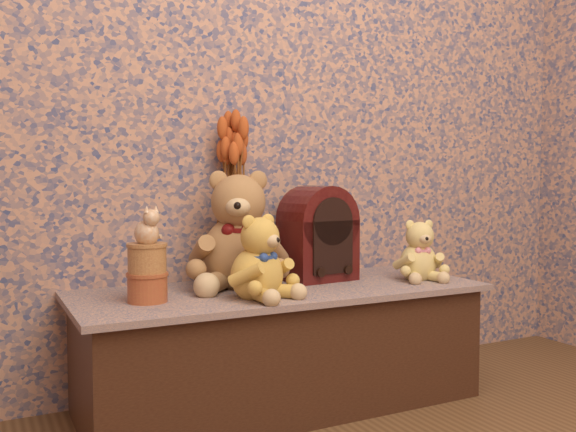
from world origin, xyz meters
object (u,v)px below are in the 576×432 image
object	(u,v)px
teddy_medium	(257,253)
biscuit_tin_lower	(147,288)
ceramic_vase	(235,252)
cathedral_radio	(318,233)
cat_figurine	(147,225)
teddy_large	(239,225)
teddy_small	(418,247)

from	to	relation	value
teddy_medium	biscuit_tin_lower	world-z (taller)	teddy_medium
teddy_medium	ceramic_vase	size ratio (longest dim) A/B	1.34
cathedral_radio	cat_figurine	size ratio (longest dim) A/B	2.92
teddy_medium	biscuit_tin_lower	size ratio (longest dim) A/B	2.36
teddy_large	cat_figurine	world-z (taller)	teddy_large
teddy_medium	teddy_small	bearing A→B (deg)	-19.11
cathedral_radio	teddy_small	bearing A→B (deg)	-31.89
teddy_medium	ceramic_vase	distance (m)	0.33
teddy_medium	cathedral_radio	distance (m)	0.39
cathedral_radio	cat_figurine	bearing A→B (deg)	-174.70
teddy_small	cat_figurine	bearing A→B (deg)	-167.02
biscuit_tin_lower	cat_figurine	distance (m)	0.19
teddy_large	biscuit_tin_lower	distance (m)	0.39
teddy_large	ceramic_vase	size ratio (longest dim) A/B	2.04
teddy_small	biscuit_tin_lower	bearing A→B (deg)	-167.02
teddy_medium	cathedral_radio	bearing A→B (deg)	8.83
ceramic_vase	biscuit_tin_lower	xyz separation A→B (m)	(-0.37, -0.24, -0.06)
teddy_large	biscuit_tin_lower	bearing A→B (deg)	-136.52
teddy_small	cathedral_radio	xyz separation A→B (m)	(-0.32, 0.16, 0.05)
teddy_large	teddy_medium	xyz separation A→B (m)	(-0.02, -0.20, -0.07)
teddy_medium	cat_figurine	size ratio (longest dim) A/B	2.36
biscuit_tin_lower	teddy_small	bearing A→B (deg)	-1.74
teddy_large	ceramic_vase	distance (m)	0.16
teddy_medium	cat_figurine	distance (m)	0.34
teddy_medium	biscuit_tin_lower	bearing A→B (deg)	141.04
teddy_large	teddy_small	distance (m)	0.65
cathedral_radio	ceramic_vase	xyz separation A→B (m)	(-0.27, 0.11, -0.07)
teddy_small	cathedral_radio	world-z (taller)	cathedral_radio
cat_figurine	teddy_small	bearing A→B (deg)	-16.99
teddy_medium	cathedral_radio	xyz separation A→B (m)	(0.33, 0.21, 0.03)
cathedral_radio	cat_figurine	world-z (taller)	cathedral_radio
teddy_large	biscuit_tin_lower	xyz separation A→B (m)	(-0.34, -0.12, -0.17)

